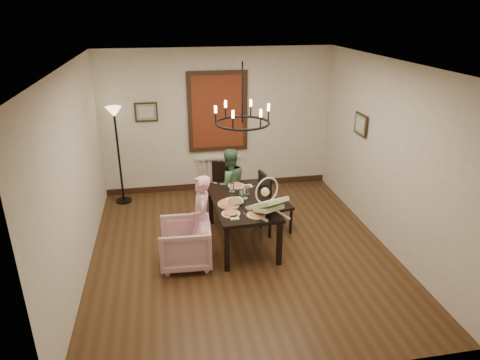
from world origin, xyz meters
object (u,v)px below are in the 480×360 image
object	(u,v)px
dining_table	(242,205)
armchair	(185,244)
chair_right	(276,202)
baby_bouncer	(267,202)
floor_lamp	(119,157)
chair_far	(222,189)
elderly_woman	(202,225)
drinking_glass	(241,194)
seated_man	(229,191)

from	to	relation	value
dining_table	armchair	bearing A→B (deg)	-155.50
dining_table	chair_right	world-z (taller)	chair_right
dining_table	baby_bouncer	distance (m)	0.66
floor_lamp	chair_far	bearing A→B (deg)	-24.39
elderly_woman	floor_lamp	distance (m)	2.61
chair_right	baby_bouncer	distance (m)	0.98
dining_table	armchair	xyz separation A→B (m)	(-0.92, -0.46, -0.32)
baby_bouncer	floor_lamp	world-z (taller)	floor_lamp
baby_bouncer	floor_lamp	distance (m)	3.31
armchair	baby_bouncer	size ratio (longest dim) A/B	1.27
elderly_woman	drinking_glass	size ratio (longest dim) A/B	7.52
chair_right	drinking_glass	bearing A→B (deg)	98.79
chair_right	drinking_glass	size ratio (longest dim) A/B	7.27
elderly_woman	seated_man	world-z (taller)	same
chair_right	floor_lamp	xyz separation A→B (m)	(-2.58, 1.63, 0.38)
seated_man	elderly_woman	bearing A→B (deg)	49.22
floor_lamp	baby_bouncer	bearing A→B (deg)	-47.73
armchair	seated_man	world-z (taller)	seated_man
elderly_woman	baby_bouncer	bearing A→B (deg)	78.87
chair_right	baby_bouncer	world-z (taller)	baby_bouncer
chair_far	floor_lamp	distance (m)	2.02
dining_table	floor_lamp	xyz separation A→B (m)	(-1.96, 1.91, 0.25)
chair_right	seated_man	xyz separation A→B (m)	(-0.69, 0.54, 0.02)
drinking_glass	floor_lamp	size ratio (longest dim) A/B	0.08
drinking_glass	floor_lamp	distance (m)	2.69
dining_table	chair_right	xyz separation A→B (m)	(0.62, 0.28, -0.13)
dining_table	chair_right	distance (m)	0.69
dining_table	floor_lamp	world-z (taller)	floor_lamp
armchair	drinking_glass	distance (m)	1.17
dining_table	floor_lamp	size ratio (longest dim) A/B	0.89
chair_right	armchair	size ratio (longest dim) A/B	1.42
dining_table	drinking_glass	bearing A→B (deg)	86.99
baby_bouncer	drinking_glass	world-z (taller)	baby_bouncer
dining_table	seated_man	xyz separation A→B (m)	(-0.07, 0.82, -0.11)
drinking_glass	seated_man	bearing A→B (deg)	95.72
floor_lamp	seated_man	bearing A→B (deg)	-29.97
elderly_woman	drinking_glass	xyz separation A→B (m)	(0.66, 0.39, 0.27)
elderly_woman	seated_man	xyz separation A→B (m)	(0.58, 1.14, 0.00)
seated_man	drinking_glass	xyz separation A→B (m)	(0.08, -0.75, 0.27)
chair_far	seated_man	distance (m)	0.30
armchair	baby_bouncer	world-z (taller)	baby_bouncer
baby_bouncer	elderly_woman	bearing A→B (deg)	143.22
armchair	elderly_woman	bearing A→B (deg)	121.20
chair_far	drinking_glass	distance (m)	1.10
chair_far	chair_right	xyz separation A→B (m)	(0.78, -0.81, 0.06)
baby_bouncer	drinking_glass	size ratio (longest dim) A/B	4.02
dining_table	seated_man	distance (m)	0.83
dining_table	elderly_woman	size ratio (longest dim) A/B	1.49
chair_right	floor_lamp	size ratio (longest dim) A/B	0.58
chair_far	floor_lamp	bearing A→B (deg)	173.76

